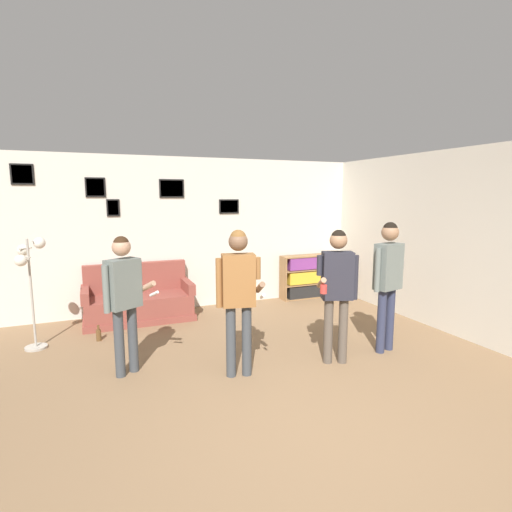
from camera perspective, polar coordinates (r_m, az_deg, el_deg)
ground_plane at (r=3.68m, az=10.07°, el=-25.07°), size 20.00×20.00×0.00m
wall_back at (r=7.29m, az=-9.03°, el=3.21°), size 8.69×0.08×2.70m
wall_right at (r=6.86m, az=22.86°, el=2.25°), size 0.06×6.87×2.70m
couch at (r=6.90m, az=-16.41°, el=-6.30°), size 1.73×0.80×0.91m
bookshelf at (r=8.06m, az=7.39°, el=-2.92°), size 1.12×0.30×0.86m
floor_lamp at (r=5.99m, az=-29.61°, el=-2.00°), size 0.36×0.39×1.50m
person_player_foreground_left at (r=4.71m, az=-18.38°, el=-4.85°), size 0.59×0.36×1.60m
person_player_foreground_center at (r=4.42m, az=-2.52°, el=-4.57°), size 0.49×0.52×1.67m
person_watcher_holding_cup at (r=4.87m, az=11.52°, el=-3.77°), size 0.57×0.37×1.64m
person_spectator_near_bookshelf at (r=5.40m, az=18.34°, el=-2.31°), size 0.49×0.28×1.70m
bottle_on_floor at (r=6.16m, az=-21.56°, el=-10.40°), size 0.07×0.07×0.23m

